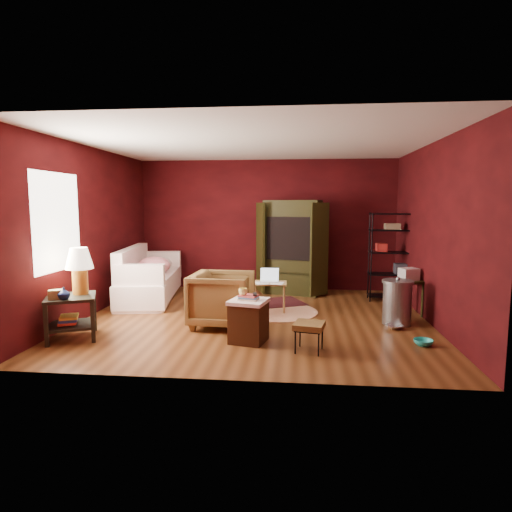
# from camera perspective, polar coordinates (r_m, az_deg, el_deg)

# --- Properties ---
(room) EXTENTS (5.54, 5.04, 2.84)m
(room) POSITION_cam_1_polar(r_m,az_deg,el_deg) (6.82, -0.51, 3.15)
(room) COLOR brown
(room) RESTS_ON ground
(sofa) EXTENTS (1.06, 2.41, 0.91)m
(sofa) POSITION_cam_1_polar(r_m,az_deg,el_deg) (8.60, -14.02, -2.63)
(sofa) COLOR white
(sofa) RESTS_ON ground
(armchair) EXTENTS (0.88, 0.93, 0.91)m
(armchair) POSITION_cam_1_polar(r_m,az_deg,el_deg) (6.54, -4.52, -5.41)
(armchair) COLOR black
(armchair) RESTS_ON ground
(pet_bowl_steel) EXTENTS (0.25, 0.12, 0.25)m
(pet_bowl_steel) POSITION_cam_1_polar(r_m,az_deg,el_deg) (6.78, 18.06, -8.20)
(pet_bowl_steel) COLOR silver
(pet_bowl_steel) RESTS_ON ground
(pet_bowl_turquoise) EXTENTS (0.26, 0.17, 0.25)m
(pet_bowl_turquoise) POSITION_cam_1_polar(r_m,az_deg,el_deg) (6.14, 21.44, -9.92)
(pet_bowl_turquoise) COLOR #2AC5C0
(pet_bowl_turquoise) RESTS_ON ground
(vase) EXTENTS (0.17, 0.18, 0.16)m
(vase) POSITION_cam_1_polar(r_m,az_deg,el_deg) (6.20, -24.24, -4.59)
(vase) COLOR #0C163D
(vase) RESTS_ON side_table
(mug) EXTENTS (0.15, 0.13, 0.12)m
(mug) POSITION_cam_1_polar(r_m,az_deg,el_deg) (5.72, -1.73, -4.66)
(mug) COLOR #FFEB7C
(mug) RESTS_ON hamper
(side_table) EXTENTS (0.84, 0.84, 1.25)m
(side_table) POSITION_cam_1_polar(r_m,az_deg,el_deg) (6.44, -22.95, -3.47)
(side_table) COLOR black
(side_table) RESTS_ON ground
(sofa_cushions) EXTENTS (1.19, 2.33, 0.93)m
(sofa_cushions) POSITION_cam_1_polar(r_m,az_deg,el_deg) (8.60, -14.23, -2.62)
(sofa_cushions) COLOR white
(sofa_cushions) RESTS_ON sofa
(hamper) EXTENTS (0.57, 0.57, 0.66)m
(hamper) POSITION_cam_1_polar(r_m,az_deg,el_deg) (5.82, -0.99, -8.51)
(hamper) COLOR #452310
(hamper) RESTS_ON ground
(footstool) EXTENTS (0.43, 0.43, 0.37)m
(footstool) POSITION_cam_1_polar(r_m,az_deg,el_deg) (5.49, 7.11, -9.32)
(footstool) COLOR black
(footstool) RESTS_ON ground
(rug_round) EXTENTS (1.52, 1.52, 0.01)m
(rug_round) POSITION_cam_1_polar(r_m,az_deg,el_deg) (7.47, 2.90, -7.40)
(rug_round) COLOR beige
(rug_round) RESTS_ON ground
(rug_oriental) EXTENTS (1.42, 1.23, 0.01)m
(rug_oriental) POSITION_cam_1_polar(r_m,az_deg,el_deg) (8.04, 1.98, -6.27)
(rug_oriental) COLOR #4C1419
(rug_oriental) RESTS_ON ground
(laptop_desk) EXTENTS (0.61, 0.49, 0.74)m
(laptop_desk) POSITION_cam_1_polar(r_m,az_deg,el_deg) (7.42, 1.78, -3.92)
(laptop_desk) COLOR tan
(laptop_desk) RESTS_ON ground
(tv_armoire) EXTENTS (1.49, 1.01, 1.93)m
(tv_armoire) POSITION_cam_1_polar(r_m,az_deg,el_deg) (8.86, 4.85, 1.43)
(tv_armoire) COLOR black
(tv_armoire) RESTS_ON ground
(wire_shelving) EXTENTS (0.83, 0.38, 1.69)m
(wire_shelving) POSITION_cam_1_polar(r_m,az_deg,el_deg) (8.57, 17.66, 0.39)
(wire_shelving) COLOR black
(wire_shelving) RESTS_ON ground
(small_stand) EXTENTS (0.52, 0.52, 0.80)m
(small_stand) POSITION_cam_1_polar(r_m,az_deg,el_deg) (7.55, 19.68, -3.06)
(small_stand) COLOR black
(small_stand) RESTS_ON ground
(trash_can) EXTENTS (0.56, 0.56, 0.74)m
(trash_can) POSITION_cam_1_polar(r_m,az_deg,el_deg) (6.99, 18.30, -5.84)
(trash_can) COLOR gray
(trash_can) RESTS_ON ground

